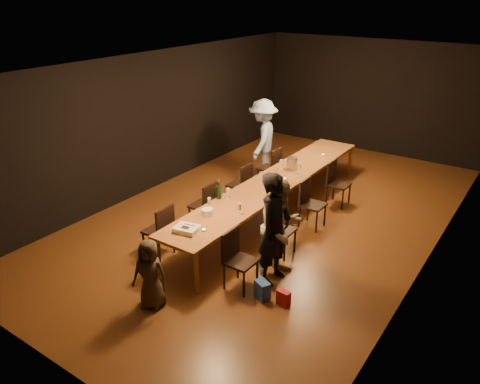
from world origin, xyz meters
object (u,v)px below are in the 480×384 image
Objects in this scene: birthday_cake at (187,229)px; chair_left_1 at (203,205)px; chair_right_1 at (281,229)px; chair_left_3 at (269,167)px; chair_left_2 at (239,184)px; ice_bucket at (292,163)px; plate_stack at (207,212)px; man_blue at (263,139)px; champagne_bottle at (219,189)px; chair_right_2 at (313,204)px; chair_right_0 at (241,261)px; child at (150,274)px; table at (274,183)px; woman_tan at (280,229)px; woman_birthday at (275,229)px; chair_left_0 at (158,230)px; chair_right_3 at (339,184)px.

chair_left_1 is at bearing 108.95° from birthday_cake.
chair_right_1 is 2.94m from chair_left_3.
ice_bucket reaches higher than chair_left_2.
man_blue is at bearing 108.04° from plate_stack.
man_blue is 1.59m from ice_bucket.
chair_left_1 is 1.00× the size of chair_left_2.
chair_left_3 is 2.58m from champagne_bottle.
chair_right_2 is at bearing 46.17° from champagne_bottle.
chair_right_0 is 1.17m from plate_stack.
child reaches higher than chair_left_2.
table is 1.49m from chair_right_1.
champagne_bottle is (0.46, -2.49, 0.47)m from chair_left_3.
woman_tan is 4.25m from man_blue.
ice_bucket is at bearing 45.01° from woman_tan.
chair_right_2 is 2.01m from woman_birthday.
plate_stack is at bearing -136.11° from chair_left_1.
chair_right_2 and chair_left_0 have the same top height.
chair_left_1 is at bearing -35.31° from chair_right_3.
chair_left_1 is 0.88× the size of child.
woman_birthday is at bearing 15.78° from man_blue.
woman_birthday is 4.39m from man_blue.
chair_left_1 is 2.49× the size of champagne_bottle.
chair_left_1 is 2.47m from child.
woman_tan reaches higher than chair_right_2.
table is 3.22× the size of man_blue.
woman_birthday reaches higher than chair_right_3.
chair_left_0 is at bearing 111.02° from child.
chair_right_2 is 1.83m from woman_tan.
woman_birthday reaches higher than table.
child is 4.27m from ice_bucket.
champagne_bottle is (-1.24, 1.11, 0.47)m from chair_right_0.
ice_bucket is at bearing -22.50° from chair_left_1.
chair_left_1 is (-0.85, -1.20, -0.24)m from table.
chair_right_1 is 2.08m from chair_left_2.
chair_right_3 is 1.07m from ice_bucket.
woman_tan is 1.45m from birthday_cake.
chair_left_3 is 0.88× the size of child.
chair_right_2 and chair_left_1 have the same top height.
chair_left_1 is 0.50× the size of man_blue.
woman_tan is (2.00, -2.97, 0.36)m from chair_left_3.
chair_left_2 is (-1.70, 2.40, 0.00)m from chair_right_0.
chair_right_0 is 1.00× the size of chair_right_3.
birthday_cake is 1.10× the size of champagne_bottle.
man_blue reaches higher than chair_left_1.
chair_right_2 is 0.88× the size of child.
ice_bucket reaches higher than plate_stack.
chair_right_1 and chair_right_2 have the same top height.
champagne_bottle is (-0.39, -1.29, 0.24)m from table.
woman_tan is (0.30, -1.77, 0.36)m from chair_right_2.
chair_left_1 is at bearing 0.00° from chair_left_0.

